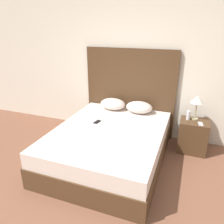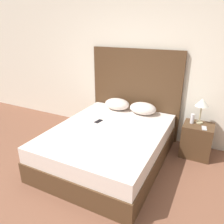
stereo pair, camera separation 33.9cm
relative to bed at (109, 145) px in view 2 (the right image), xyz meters
The scene contains 11 objects.
ground_plane 1.42m from the bed, 90.18° to the right, with size 16.00×16.00×0.00m, color brown.
wall_back 1.58m from the bed, 90.22° to the left, with size 10.00×0.06×2.70m.
bed is the anchor object (origin of this frame).
headboard 1.23m from the bed, 90.00° to the left, with size 1.75×0.05×1.68m.
pillow_left 0.96m from the bed, 107.13° to the left, with size 0.48×0.35×0.21m.
pillow_right 0.96m from the bed, 72.87° to the left, with size 0.48×0.35×0.21m.
phone_on_bed 0.44m from the bed, 148.66° to the left, with size 0.09×0.16×0.01m.
nightstand 1.46m from the bed, 32.00° to the left, with size 0.47×0.41×0.56m.
table_lamp 1.63m from the bed, 34.88° to the left, with size 0.21×0.21×0.42m.
phone_on_nightstand 1.52m from the bed, 26.89° to the left, with size 0.09×0.16×0.01m.
toiletry_bottle 1.42m from the bed, 35.25° to the left, with size 0.06×0.06×0.16m.
Camera 2 is at (1.42, -1.31, 2.07)m, focal length 35.00 mm.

